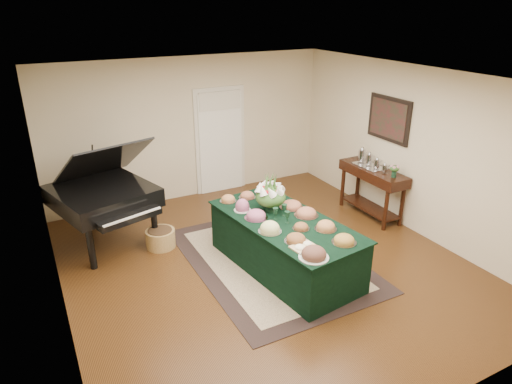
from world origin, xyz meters
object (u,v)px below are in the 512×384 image
floral_centerpiece (271,193)px  grand_piano (104,195)px  mahogany_sideboard (373,179)px  buffet_table (284,244)px

floral_centerpiece → grand_piano: size_ratio=0.24×
grand_piano → mahogany_sideboard: size_ratio=1.38×
floral_centerpiece → grand_piano: 2.62m
floral_centerpiece → mahogany_sideboard: (2.33, 0.45, -0.35)m
grand_piano → mahogany_sideboard: 4.54m
grand_piano → mahogany_sideboard: (4.40, -1.14, -0.14)m
floral_centerpiece → mahogany_sideboard: 2.40m
grand_piano → mahogany_sideboard: grand_piano is taller
buffet_table → floral_centerpiece: (-0.02, 0.38, 0.65)m
buffet_table → grand_piano: bearing=136.7°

